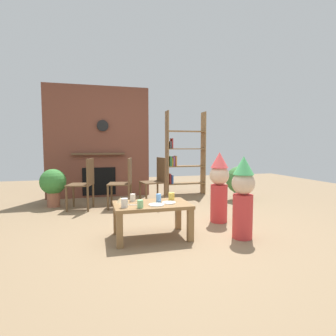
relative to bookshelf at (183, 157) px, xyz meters
name	(u,v)px	position (x,y,z in m)	size (l,w,h in m)	color
ground_plane	(165,227)	(-1.04, -2.40, -0.87)	(12.00, 12.00, 0.00)	#846B4C
brick_fireplace_feature	(98,142)	(-1.87, 0.20, 0.32)	(2.20, 0.28, 2.40)	brown
bookshelf	(183,157)	(0.00, 0.00, 0.00)	(0.90, 0.28, 1.90)	olive
coffee_table	(152,209)	(-1.29, -2.75, -0.53)	(0.91, 0.58, 0.42)	olive
paper_cup_near_left	(133,198)	(-1.50, -2.56, -0.40)	(0.07, 0.07, 0.09)	silver
paper_cup_near_right	(159,198)	(-1.20, -2.71, -0.40)	(0.06, 0.06, 0.10)	#669EE0
paper_cup_center	(140,204)	(-1.47, -2.95, -0.41)	(0.07, 0.07, 0.09)	#8CD18C
paper_cup_far_left	(172,196)	(-1.01, -2.61, -0.40)	(0.08, 0.08, 0.09)	#F2CC4C
paper_cup_far_right	(125,203)	(-1.64, -2.89, -0.40)	(0.08, 0.08, 0.11)	silver
paper_plate_front	(156,205)	(-1.26, -2.87, -0.44)	(0.18, 0.18, 0.01)	white
paper_plate_rear	(169,203)	(-1.09, -2.79, -0.44)	(0.17, 0.17, 0.01)	white
birthday_cake_slice	(120,200)	(-1.66, -2.61, -0.42)	(0.10, 0.10, 0.06)	#EAC68C
table_fork	(131,205)	(-1.55, -2.78, -0.45)	(0.15, 0.02, 0.01)	silver
child_with_cone_hat	(243,195)	(-0.24, -3.05, -0.35)	(0.28, 0.28, 1.00)	#D13838
child_in_pink	(219,185)	(-0.20, -2.33, -0.33)	(0.28, 0.28, 1.03)	#D13838
dining_chair_left	(85,181)	(-2.12, -1.00, -0.36)	(0.48, 0.48, 0.90)	brown
dining_chair_middle	(125,180)	(-1.44, -1.07, -0.36)	(0.48, 0.48, 0.90)	brown
dining_chair_right	(157,178)	(-0.84, -0.98, -0.36)	(0.46, 0.46, 0.90)	brown
potted_plant_tall	(239,181)	(0.91, -0.97, -0.47)	(0.55, 0.55, 0.70)	beige
potted_plant_short	(53,184)	(-2.70, -0.62, -0.45)	(0.47, 0.47, 0.70)	#9E5B42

